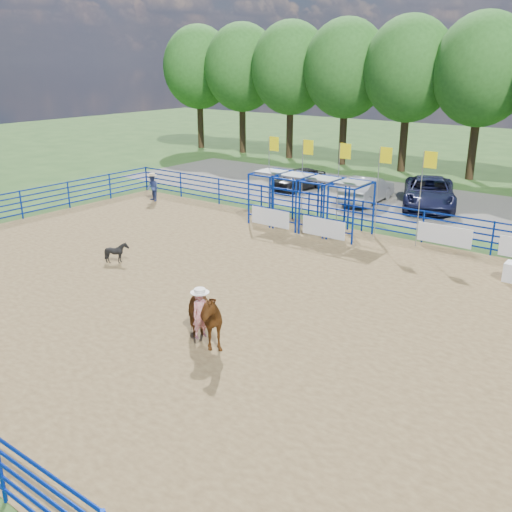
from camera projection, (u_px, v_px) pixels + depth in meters
name	position (u px, v px, depth m)	size (l,w,h in m)	color
ground	(228.00, 296.00, 19.82)	(120.00, 120.00, 0.00)	#395F26
arena_dirt	(228.00, 296.00, 19.82)	(30.00, 20.00, 0.02)	olive
gravel_strip	(418.00, 204.00, 32.62)	(40.00, 10.00, 0.01)	slate
horse_and_rider	(201.00, 314.00, 16.11)	(2.28, 1.55, 2.43)	brown
calf	(117.00, 253.00, 22.89)	(0.70, 0.79, 0.87)	black
spectator_cowboy	(153.00, 187.00, 32.88)	(0.91, 0.81, 1.61)	navy
car_a	(299.00, 179.00, 35.97)	(1.61, 4.00, 1.36)	black
car_b	(367.00, 190.00, 32.57)	(1.60, 4.60, 1.52)	gray
car_c	(429.00, 193.00, 31.56)	(2.72, 5.89, 1.64)	#151835
perimeter_fence	(227.00, 276.00, 19.58)	(30.10, 20.10, 1.50)	#062597
chute_assembly	(316.00, 205.00, 27.16)	(19.32, 2.41, 4.20)	#062597
treeline	(483.00, 64.00, 36.96)	(56.40, 6.40, 11.24)	#3F2B19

